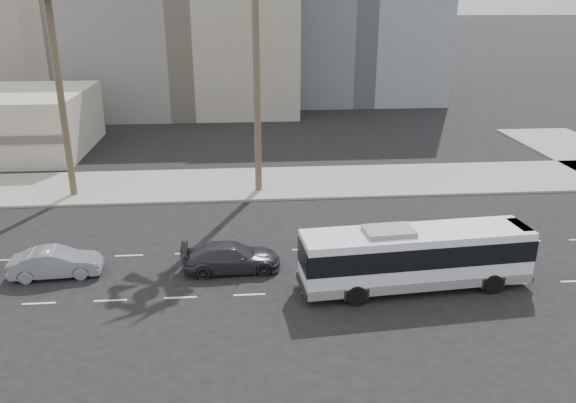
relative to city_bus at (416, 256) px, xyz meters
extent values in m
plane|color=black|center=(-1.41, -0.14, -1.55)|extent=(700.00, 700.00, 0.00)
cube|color=gray|center=(-1.41, 15.36, -1.47)|extent=(120.00, 7.00, 0.15)
cube|color=gray|center=(-13.41, 44.86, 7.45)|extent=(24.00, 18.00, 18.00)
cube|color=silver|center=(0.00, 0.00, 0.04)|extent=(10.34, 3.08, 2.28)
cube|color=black|center=(0.00, 0.00, 0.34)|extent=(10.41, 3.14, 0.97)
cube|color=gray|center=(0.00, 0.00, -0.98)|extent=(10.37, 3.12, 0.44)
cube|color=gray|center=(-1.32, 0.00, 1.27)|extent=(2.22, 1.58, 0.26)
cube|color=#262628|center=(4.83, 0.00, 1.05)|extent=(0.66, 1.62, 0.26)
cylinder|color=black|center=(3.25, -1.12, -1.11)|extent=(0.88, 0.26, 0.88)
cylinder|color=black|center=(3.25, 1.12, -1.11)|extent=(0.88, 0.26, 0.88)
cylinder|color=black|center=(-2.99, -1.12, -1.11)|extent=(0.88, 0.26, 0.88)
cylinder|color=black|center=(-2.99, 1.12, -1.11)|extent=(0.88, 0.26, 0.88)
imported|color=#2F2F34|center=(-8.21, 2.37, -0.87)|extent=(2.10, 4.76, 1.36)
imported|color=gray|center=(-16.37, 2.45, -0.87)|extent=(1.78, 4.21, 1.35)
cylinder|color=brown|center=(-6.51, 13.75, 6.66)|extent=(0.45, 0.45, 16.41)
cylinder|color=brown|center=(-18.62, 13.90, 4.84)|extent=(0.40, 0.40, 12.78)
camera|label=1|loc=(-7.55, -22.23, 10.90)|focal=35.38mm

